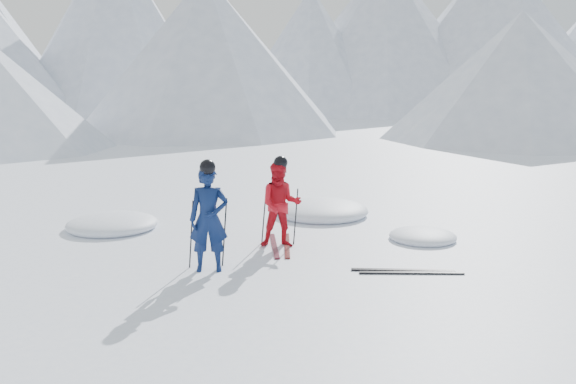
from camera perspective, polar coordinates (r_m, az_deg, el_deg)
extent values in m
plane|color=white|center=(11.17, 9.80, -5.85)|extent=(160.00, 160.00, 0.00)
cone|color=#B2BCD1|center=(51.67, -15.86, 14.68)|extent=(23.96, 23.96, 14.35)
cone|color=#B2BCD1|center=(61.68, -7.99, 13.11)|extent=(17.69, 17.69, 11.93)
cone|color=#B2BCD1|center=(54.39, 2.14, 12.99)|extent=(19.63, 19.63, 10.85)
cone|color=#B2BCD1|center=(58.57, 9.02, 14.32)|extent=(23.31, 23.31, 14.15)
cone|color=#B2BCD1|center=(60.47, 18.63, 14.13)|extent=(28.94, 28.94, 14.88)
cone|color=#B2BCD1|center=(33.80, 20.78, 10.11)|extent=(14.00, 14.00, 6.50)
cone|color=#B2BCD1|center=(36.35, -7.65, 12.65)|extent=(16.00, 16.00, 9.00)
imported|color=#0C1B48|center=(10.02, -7.42, -2.52)|extent=(0.66, 0.45, 1.74)
imported|color=red|center=(11.38, -0.69, -1.19)|extent=(0.82, 0.65, 1.62)
cylinder|color=black|center=(10.25, -9.04, -3.94)|extent=(0.12, 0.08, 1.16)
cylinder|color=black|center=(10.33, -5.96, -3.76)|extent=(0.12, 0.07, 1.16)
cylinder|color=black|center=(11.66, -2.26, -2.26)|extent=(0.11, 0.09, 1.08)
cylinder|color=black|center=(11.62, 0.72, -2.31)|extent=(0.11, 0.08, 1.08)
cube|color=black|center=(11.56, -1.27, -5.05)|extent=(0.12, 1.70, 0.03)
cube|color=black|center=(11.58, -0.08, -5.02)|extent=(0.24, 1.70, 0.03)
cube|color=black|center=(10.30, 10.70, -7.21)|extent=(1.69, 0.35, 0.03)
cube|color=black|center=(10.19, 11.49, -7.43)|extent=(1.70, 0.29, 0.03)
ellipsoid|color=white|center=(13.46, -16.11, -3.29)|extent=(1.91, 1.91, 0.42)
ellipsoid|color=white|center=(12.34, 12.47, -4.36)|extent=(1.32, 1.32, 0.29)
ellipsoid|color=white|center=(14.20, 3.15, -2.16)|extent=(2.17, 2.17, 0.48)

